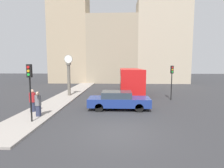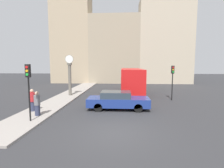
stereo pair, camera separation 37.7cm
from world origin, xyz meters
TOP-DOWN VIEW (x-y plane):
  - ground_plane at (0.00, 0.00)m, footprint 120.00×120.00m
  - sidewalk_corner at (-5.62, 11.16)m, footprint 2.50×26.33m
  - building_row at (-0.70, 25.63)m, footprint 26.10×5.00m
  - sedan_car at (0.03, 4.76)m, footprint 4.74×1.83m
  - bus_distant at (1.46, 12.49)m, footprint 2.45×8.56m
  - traffic_light_near at (-5.10, 1.24)m, footprint 0.26×0.24m
  - traffic_light_far at (5.23, 8.61)m, footprint 0.26×0.24m
  - street_clock at (-5.37, 10.13)m, footprint 0.91×0.43m
  - pedestrian_red_top at (-6.12, 3.43)m, footprint 0.43×0.43m
  - pedestrian_grey_jacket at (-5.20, 2.35)m, footprint 0.39×0.39m

SIDE VIEW (x-z plane):
  - ground_plane at x=0.00m, z-range 0.00..0.00m
  - sidewalk_corner at x=-5.62m, z-range 0.00..0.11m
  - sedan_car at x=0.03m, z-range 0.01..1.41m
  - pedestrian_red_top at x=-6.12m, z-range 0.09..1.69m
  - pedestrian_grey_jacket at x=-5.20m, z-range 0.10..1.70m
  - bus_distant at x=1.46m, z-range 0.20..3.16m
  - street_clock at x=-5.37m, z-range 0.06..4.46m
  - traffic_light_far at x=5.23m, z-range 0.74..4.11m
  - traffic_light_near at x=-5.10m, z-range 0.85..4.22m
  - building_row at x=-0.70m, z-range -1.90..18.03m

